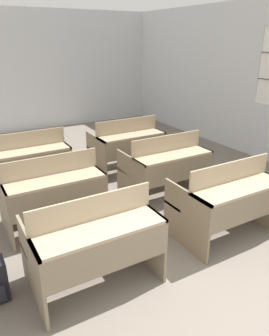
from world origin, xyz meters
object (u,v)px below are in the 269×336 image
at_px(bench_front_left, 94,241).
at_px(bench_front_right, 227,199).
at_px(bench_third_left, 28,161).
at_px(bench_second_right, 166,166).
at_px(bench_third_right, 127,145).
at_px(bench_second_left, 53,191).

distance_m(bench_front_left, bench_front_right, 1.66).
bearing_deg(bench_third_left, bench_front_right, -55.24).
height_order(bench_front_left, bench_front_right, same).
height_order(bench_second_right, bench_third_right, same).
bearing_deg(bench_third_right, bench_third_left, 179.26).
distance_m(bench_front_left, bench_second_left, 1.21).
height_order(bench_front_right, bench_third_right, same).
relative_size(bench_front_left, bench_second_right, 1.00).
xyz_separation_m(bench_front_left, bench_front_right, (1.66, -0.00, 0.00)).
xyz_separation_m(bench_front_left, bench_second_left, (-0.01, 1.21, 0.00)).
distance_m(bench_second_left, bench_second_right, 1.67).
bearing_deg(bench_second_left, bench_front_right, -35.99).
bearing_deg(bench_front_right, bench_second_right, 89.74).
xyz_separation_m(bench_front_right, bench_second_right, (0.01, 1.22, 0.00)).
xyz_separation_m(bench_second_right, bench_third_right, (0.00, 1.16, 0.00)).
xyz_separation_m(bench_front_right, bench_third_left, (-1.67, 2.40, 0.00)).
height_order(bench_front_left, bench_second_left, same).
bearing_deg(bench_front_left, bench_third_right, 55.07).
xyz_separation_m(bench_second_left, bench_second_right, (1.67, 0.01, 0.00)).
bearing_deg(bench_third_left, bench_third_right, -0.74).
bearing_deg(bench_second_right, bench_third_left, 144.67).
height_order(bench_front_left, bench_third_left, same).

